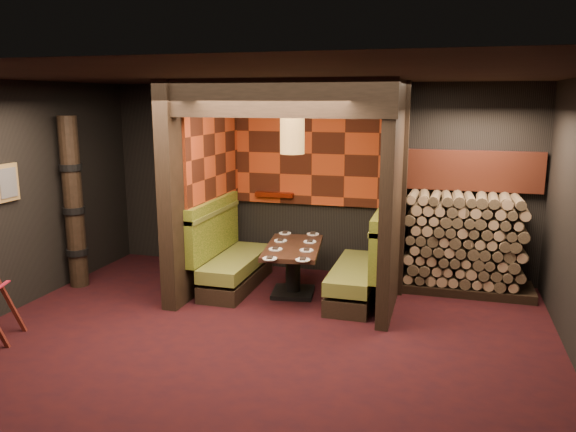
{
  "coord_description": "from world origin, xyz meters",
  "views": [
    {
      "loc": [
        1.92,
        -5.46,
        2.63
      ],
      "look_at": [
        0.0,
        1.3,
        1.15
      ],
      "focal_mm": 35.0,
      "sensor_mm": 36.0,
      "label": 1
    }
  ],
  "objects_px": {
    "dining_table": "(293,262)",
    "firewood_stack": "(470,244)",
    "booth_bench_left": "(229,259)",
    "pendant_lamp": "(292,136)",
    "booth_bench_right": "(363,270)",
    "totem_column": "(73,204)"
  },
  "relations": [
    {
      "from": "pendant_lamp",
      "to": "firewood_stack",
      "type": "relative_size",
      "value": 0.53
    },
    {
      "from": "firewood_stack",
      "to": "booth_bench_left",
      "type": "bearing_deg",
      "value": -167.83
    },
    {
      "from": "booth_bench_left",
      "to": "pendant_lamp",
      "type": "height_order",
      "value": "pendant_lamp"
    },
    {
      "from": "booth_bench_left",
      "to": "dining_table",
      "type": "xyz_separation_m",
      "value": [
        0.96,
        -0.08,
        0.05
      ]
    },
    {
      "from": "firewood_stack",
      "to": "totem_column",
      "type": "bearing_deg",
      "value": -166.81
    },
    {
      "from": "booth_bench_right",
      "to": "pendant_lamp",
      "type": "distance_m",
      "value": 1.99
    },
    {
      "from": "dining_table",
      "to": "booth_bench_right",
      "type": "bearing_deg",
      "value": 5.12
    },
    {
      "from": "booth_bench_left",
      "to": "booth_bench_right",
      "type": "relative_size",
      "value": 1.0
    },
    {
      "from": "booth_bench_left",
      "to": "firewood_stack",
      "type": "relative_size",
      "value": 0.92
    },
    {
      "from": "totem_column",
      "to": "firewood_stack",
      "type": "relative_size",
      "value": 1.39
    },
    {
      "from": "dining_table",
      "to": "firewood_stack",
      "type": "height_order",
      "value": "firewood_stack"
    },
    {
      "from": "pendant_lamp",
      "to": "booth_bench_right",
      "type": "bearing_deg",
      "value": 8.14
    },
    {
      "from": "dining_table",
      "to": "totem_column",
      "type": "bearing_deg",
      "value": -171.3
    },
    {
      "from": "booth_bench_left",
      "to": "booth_bench_right",
      "type": "xyz_separation_m",
      "value": [
        1.89,
        0.0,
        0.0
      ]
    },
    {
      "from": "dining_table",
      "to": "pendant_lamp",
      "type": "bearing_deg",
      "value": -90.0
    },
    {
      "from": "booth_bench_right",
      "to": "totem_column",
      "type": "relative_size",
      "value": 0.67
    },
    {
      "from": "dining_table",
      "to": "firewood_stack",
      "type": "bearing_deg",
      "value": 18.9
    },
    {
      "from": "booth_bench_left",
      "to": "firewood_stack",
      "type": "height_order",
      "value": "firewood_stack"
    },
    {
      "from": "totem_column",
      "to": "firewood_stack",
      "type": "distance_m",
      "value": 5.5
    },
    {
      "from": "dining_table",
      "to": "totem_column",
      "type": "distance_m",
      "value": 3.17
    },
    {
      "from": "booth_bench_left",
      "to": "totem_column",
      "type": "relative_size",
      "value": 0.67
    },
    {
      "from": "pendant_lamp",
      "to": "firewood_stack",
      "type": "distance_m",
      "value": 2.85
    }
  ]
}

